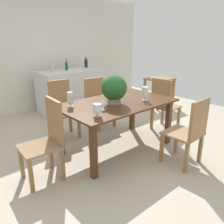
{
  "coord_description": "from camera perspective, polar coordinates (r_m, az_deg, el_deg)",
  "views": [
    {
      "loc": [
        -2.22,
        -2.64,
        1.69
      ],
      "look_at": [
        0.05,
        -0.05,
        0.55
      ],
      "focal_mm": 36.76,
      "sensor_mm": 36.0,
      "label": 1
    }
  ],
  "objects": [
    {
      "name": "chair_near_right",
      "position": [
        3.19,
        18.86,
        -4.17
      ],
      "size": [
        0.46,
        0.46,
        0.95
      ],
      "rotation": [
        0.0,
        0.0,
        3.17
      ],
      "color": "olive",
      "rests_on": "ground"
    },
    {
      "name": "chair_far_right",
      "position": [
        4.45,
        -3.67,
        3.03
      ],
      "size": [
        0.47,
        0.46,
        0.93
      ],
      "rotation": [
        0.0,
        0.0,
        -0.04
      ],
      "color": "olive",
      "rests_on": "ground"
    },
    {
      "name": "wine_bottle_amber",
      "position": [
        5.43,
        -11.26,
        11.18
      ],
      "size": [
        0.06,
        0.06,
        0.26
      ],
      "color": "#194C1E",
      "rests_on": "kitchen_counter"
    },
    {
      "name": "wine_bottle_clear",
      "position": [
        5.26,
        -14.65,
        10.76
      ],
      "size": [
        0.08,
        0.08,
        0.25
      ],
      "color": "#B2BFB7",
      "rests_on": "kitchen_counter"
    },
    {
      "name": "chair_head_end",
      "position": [
        2.88,
        -15.69,
        -5.99
      ],
      "size": [
        0.49,
        0.46,
        1.0
      ],
      "rotation": [
        0.0,
        0.0,
        -1.64
      ],
      "color": "olive",
      "rests_on": "ground"
    },
    {
      "name": "chair_foot_end",
      "position": [
        4.29,
        12.71,
        2.28
      ],
      "size": [
        0.48,
        0.47,
        0.98
      ],
      "rotation": [
        0.0,
        0.0,
        1.66
      ],
      "color": "olive",
      "rests_on": "ground"
    },
    {
      "name": "side_table",
      "position": [
        5.82,
        11.73,
        6.61
      ],
      "size": [
        0.69,
        0.51,
        0.71
      ],
      "color": "olive",
      "rests_on": "ground"
    },
    {
      "name": "chair_far_left",
      "position": [
        4.04,
        -12.28,
        1.31
      ],
      "size": [
        0.45,
        0.44,
        0.98
      ],
      "rotation": [
        0.0,
        0.0,
        -0.09
      ],
      "color": "olive",
      "rests_on": "ground"
    },
    {
      "name": "wine_glass",
      "position": [
        3.04,
        -2.24,
        2.53
      ],
      "size": [
        0.06,
        0.06,
        0.15
      ],
      "color": "silver",
      "rests_on": "dining_table"
    },
    {
      "name": "dining_table",
      "position": [
        3.44,
        1.3,
        0.71
      ],
      "size": [
        1.72,
        1.01,
        0.76
      ],
      "color": "#4C2D19",
      "rests_on": "ground"
    },
    {
      "name": "flower_centerpiece",
      "position": [
        3.28,
        0.54,
        5.84
      ],
      "size": [
        0.37,
        0.37,
        0.42
      ],
      "color": "gray",
      "rests_on": "dining_table"
    },
    {
      "name": "back_wall",
      "position": [
        5.7,
        -18.79,
        13.53
      ],
      "size": [
        6.4,
        0.1,
        2.6
      ],
      "primitive_type": "cube",
      "color": "silver",
      "rests_on": "ground"
    },
    {
      "name": "kitchen_counter",
      "position": [
        5.45,
        -10.29,
        5.21
      ],
      "size": [
        1.42,
        0.69,
        0.95
      ],
      "primitive_type": "cube",
      "color": "silver",
      "rests_on": "ground"
    },
    {
      "name": "crystal_vase_left",
      "position": [
        2.78,
        -3.68,
        0.78
      ],
      "size": [
        0.11,
        0.11,
        0.16
      ],
      "color": "silver",
      "rests_on": "dining_table"
    },
    {
      "name": "crystal_vase_center_near",
      "position": [
        3.21,
        -10.36,
        3.31
      ],
      "size": [
        0.08,
        0.08,
        0.21
      ],
      "color": "silver",
      "rests_on": "dining_table"
    },
    {
      "name": "wine_bottle_tall",
      "position": [
        5.81,
        -6.48,
        11.97
      ],
      "size": [
        0.08,
        0.08,
        0.25
      ],
      "color": "#0F1E38",
      "rests_on": "kitchen_counter"
    },
    {
      "name": "ground_plane",
      "position": [
        3.84,
        -1.06,
        -7.75
      ],
      "size": [
        7.04,
        7.04,
        0.0
      ],
      "primitive_type": "plane",
      "color": "#BCB29E"
    },
    {
      "name": "crystal_vase_right",
      "position": [
        3.5,
        8.2,
        4.85
      ],
      "size": [
        0.1,
        0.1,
        0.21
      ],
      "color": "silver",
      "rests_on": "dining_table"
    }
  ]
}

